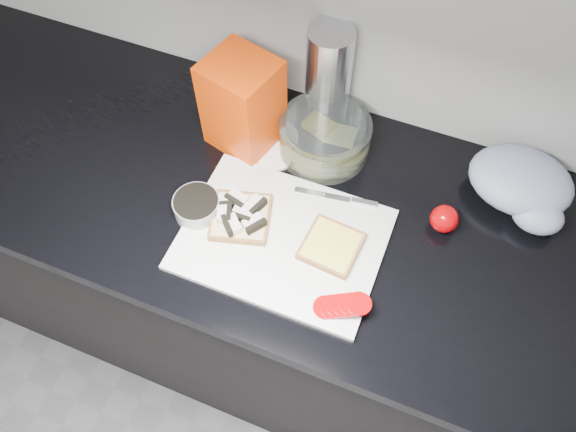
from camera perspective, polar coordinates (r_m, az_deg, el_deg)
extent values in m
cube|color=black|center=(1.59, 3.58, -8.86)|extent=(3.50, 0.60, 0.86)
cube|color=black|center=(1.19, 4.73, -0.43)|extent=(3.50, 0.64, 0.04)
cube|color=silver|center=(1.13, -0.56, -2.37)|extent=(0.40, 0.30, 0.01)
cube|color=#CCB590|center=(1.15, -4.82, -0.14)|extent=(0.14, 0.14, 0.02)
cube|color=silver|center=(1.15, -6.07, 1.61)|extent=(0.05, 0.04, 0.02)
cube|color=black|center=(1.15, -6.07, 1.61)|extent=(0.04, 0.03, 0.02)
cube|color=silver|center=(1.15, -5.10, 1.81)|extent=(0.04, 0.03, 0.02)
cube|color=black|center=(1.15, -5.10, 1.81)|extent=(0.05, 0.02, 0.02)
cube|color=silver|center=(1.14, -3.50, 1.20)|extent=(0.04, 0.05, 0.02)
cube|color=black|center=(1.14, -3.50, 1.20)|extent=(0.02, 0.05, 0.02)
cube|color=silver|center=(1.13, -6.61, 0.33)|extent=(0.04, 0.05, 0.02)
cube|color=black|center=(1.13, -6.61, 0.33)|extent=(0.02, 0.04, 0.02)
cube|color=silver|center=(1.13, -4.63, 0.25)|extent=(0.04, 0.02, 0.02)
cube|color=black|center=(1.13, -4.63, 0.25)|extent=(0.04, 0.01, 0.02)
cube|color=silver|center=(1.12, -3.57, -0.65)|extent=(0.04, 0.05, 0.02)
cube|color=black|center=(1.12, -3.57, -0.65)|extent=(0.03, 0.04, 0.02)
cube|color=silver|center=(1.12, -5.61, -0.80)|extent=(0.05, 0.04, 0.02)
cube|color=black|center=(1.12, -5.61, -0.80)|extent=(0.04, 0.04, 0.02)
cube|color=#CCB590|center=(1.11, 4.41, -3.07)|extent=(0.12, 0.12, 0.01)
cube|color=yellow|center=(1.11, 4.44, -2.87)|extent=(0.10, 0.10, 0.00)
cylinder|color=#A40306|center=(1.06, 3.81, -9.25)|extent=(0.06, 0.06, 0.01)
cylinder|color=#A40306|center=(1.06, 4.49, -9.17)|extent=(0.05, 0.05, 0.01)
cylinder|color=#A40306|center=(1.06, 5.17, -9.09)|extent=(0.05, 0.05, 0.01)
cylinder|color=#A40306|center=(1.06, 5.86, -9.01)|extent=(0.05, 0.05, 0.01)
cylinder|color=#A40306|center=(1.05, 6.54, -8.92)|extent=(0.06, 0.06, 0.01)
cylinder|color=#A40306|center=(1.05, 7.23, -8.84)|extent=(0.06, 0.06, 0.01)
cube|color=#BBBABF|center=(1.18, 3.50, 2.20)|extent=(0.12, 0.03, 0.00)
cube|color=#BBBABF|center=(1.18, 7.75, 1.38)|extent=(0.06, 0.02, 0.01)
cylinder|color=#929797|center=(1.17, -9.21, 0.88)|extent=(0.10, 0.10, 0.05)
cylinder|color=black|center=(1.15, -9.35, 1.41)|extent=(0.09, 0.09, 0.01)
cylinder|color=white|center=(1.26, -1.34, 6.53)|extent=(0.13, 0.13, 0.01)
cylinder|color=silver|center=(1.24, 3.75, 8.02)|extent=(0.20, 0.20, 0.08)
cube|color=yellow|center=(1.25, 3.11, 8.18)|extent=(0.07, 0.06, 0.04)
cube|color=#FEEB98|center=(1.25, 5.14, 6.98)|extent=(0.07, 0.06, 0.02)
cube|color=red|center=(1.21, -4.62, 11.29)|extent=(0.17, 0.16, 0.22)
cylinder|color=silver|center=(1.26, 4.12, 14.01)|extent=(0.10, 0.10, 0.24)
ellipsoid|color=#97A1BB|center=(1.26, 22.56, 3.36)|extent=(0.22, 0.18, 0.09)
ellipsoid|color=#97A1BB|center=(1.24, 24.02, 0.07)|extent=(0.11, 0.09, 0.07)
sphere|color=#A40306|center=(1.17, 15.60, -0.29)|extent=(0.06, 0.06, 0.06)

